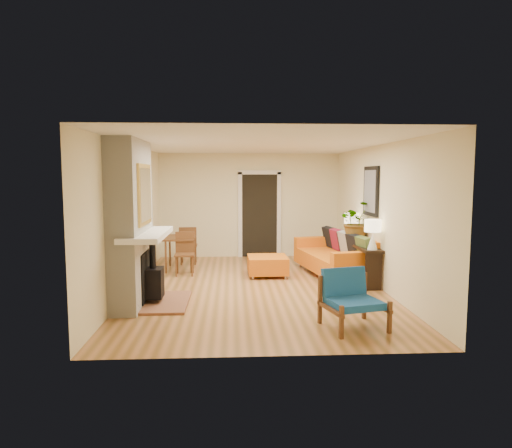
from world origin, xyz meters
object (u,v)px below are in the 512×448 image
object	(u,v)px
blue_chair	(350,296)
lamp_far	(351,223)
console_table	(360,251)
houseplant	(357,221)
lamp_near	(373,231)
ottoman	(268,264)
sofa	(338,256)
dining_table	(183,243)

from	to	relation	value
blue_chair	lamp_far	world-z (taller)	lamp_far
console_table	lamp_far	bearing A→B (deg)	90.00
houseplant	lamp_near	bearing A→B (deg)	-89.43
ottoman	blue_chair	bearing A→B (deg)	-74.76
sofa	lamp_near	distance (m)	1.39
blue_chair	dining_table	distance (m)	4.78
sofa	houseplant	xyz separation A→B (m)	(0.32, -0.17, 0.73)
sofa	blue_chair	distance (m)	3.22
console_table	ottoman	bearing A→B (deg)	165.34
console_table	lamp_far	world-z (taller)	lamp_far
console_table	houseplant	xyz separation A→B (m)	(-0.01, 0.26, 0.56)
sofa	blue_chair	world-z (taller)	sofa
sofa	dining_table	distance (m)	3.36
lamp_near	lamp_far	bearing A→B (deg)	90.00
blue_chair	lamp_near	world-z (taller)	lamp_near
blue_chair	console_table	size ratio (longest dim) A/B	0.48
dining_table	console_table	xyz separation A→B (m)	(3.59, -1.23, 0.00)
blue_chair	lamp_near	bearing A→B (deg)	65.24
dining_table	lamp_far	xyz separation A→B (m)	(3.59, -0.52, 0.49)
sofa	lamp_near	bearing A→B (deg)	-74.32
dining_table	console_table	size ratio (longest dim) A/B	0.89
blue_chair	dining_table	bearing A→B (deg)	123.92
blue_chair	dining_table	world-z (taller)	dining_table
blue_chair	lamp_far	size ratio (longest dim) A/B	1.66
blue_chair	houseplant	size ratio (longest dim) A/B	1.10
sofa	dining_table	world-z (taller)	sofa
ottoman	lamp_near	size ratio (longest dim) A/B	1.49
dining_table	lamp_near	bearing A→B (deg)	-28.84
ottoman	console_table	world-z (taller)	console_table
ottoman	lamp_far	bearing A→B (deg)	7.89
sofa	console_table	size ratio (longest dim) A/B	1.33
ottoman	blue_chair	xyz separation A→B (m)	(0.87, -3.20, 0.19)
blue_chair	houseplant	bearing A→B (deg)	73.14
lamp_near	lamp_far	xyz separation A→B (m)	(0.00, 1.46, 0.00)
blue_chair	ottoman	bearing A→B (deg)	105.24
sofa	lamp_far	size ratio (longest dim) A/B	4.55
lamp_far	dining_table	bearing A→B (deg)	171.81
lamp_near	sofa	bearing A→B (deg)	105.68
lamp_far	houseplant	size ratio (longest dim) A/B	0.66
console_table	houseplant	world-z (taller)	houseplant
sofa	blue_chair	xyz separation A→B (m)	(-0.59, -3.17, 0.02)
sofa	console_table	bearing A→B (deg)	-52.79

